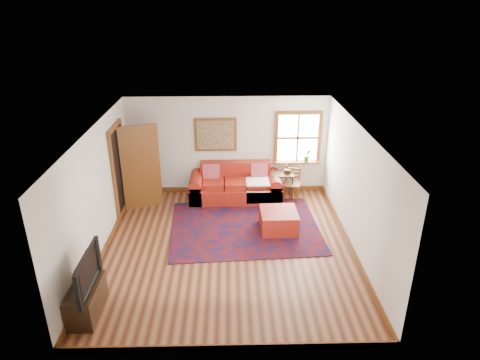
{
  "coord_description": "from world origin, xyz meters",
  "views": [
    {
      "loc": [
        0.06,
        -7.43,
        4.77
      ],
      "look_at": [
        0.25,
        0.6,
        1.25
      ],
      "focal_mm": 32.0,
      "sensor_mm": 36.0,
      "label": 1
    }
  ],
  "objects_px": {
    "red_ottoman": "(279,221)",
    "side_table": "(283,178)",
    "red_leather_sofa": "(236,187)",
    "ladder_back_chair": "(292,182)",
    "media_cabinet": "(86,300)"
  },
  "relations": [
    {
      "from": "side_table",
      "to": "red_leather_sofa",
      "type": "bearing_deg",
      "value": 179.63
    },
    {
      "from": "red_leather_sofa",
      "to": "side_table",
      "type": "relative_size",
      "value": 3.38
    },
    {
      "from": "red_ottoman",
      "to": "media_cabinet",
      "type": "relative_size",
      "value": 0.84
    },
    {
      "from": "red_ottoman",
      "to": "red_leather_sofa",
      "type": "bearing_deg",
      "value": 118.33
    },
    {
      "from": "side_table",
      "to": "media_cabinet",
      "type": "relative_size",
      "value": 0.72
    },
    {
      "from": "side_table",
      "to": "ladder_back_chair",
      "type": "height_order",
      "value": "ladder_back_chair"
    },
    {
      "from": "ladder_back_chair",
      "to": "red_leather_sofa",
      "type": "bearing_deg",
      "value": 179.5
    },
    {
      "from": "ladder_back_chair",
      "to": "media_cabinet",
      "type": "bearing_deg",
      "value": -132.95
    },
    {
      "from": "red_leather_sofa",
      "to": "media_cabinet",
      "type": "bearing_deg",
      "value": -120.45
    },
    {
      "from": "red_leather_sofa",
      "to": "red_ottoman",
      "type": "height_order",
      "value": "red_leather_sofa"
    },
    {
      "from": "red_ottoman",
      "to": "side_table",
      "type": "height_order",
      "value": "side_table"
    },
    {
      "from": "media_cabinet",
      "to": "ladder_back_chair",
      "type": "bearing_deg",
      "value": 47.05
    },
    {
      "from": "red_leather_sofa",
      "to": "media_cabinet",
      "type": "xyz_separation_m",
      "value": [
        -2.46,
        -4.18,
        -0.04
      ]
    },
    {
      "from": "red_leather_sofa",
      "to": "ladder_back_chair",
      "type": "xyz_separation_m",
      "value": [
        1.42,
        -0.01,
        0.15
      ]
    },
    {
      "from": "red_leather_sofa",
      "to": "side_table",
      "type": "bearing_deg",
      "value": -0.37
    }
  ]
}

